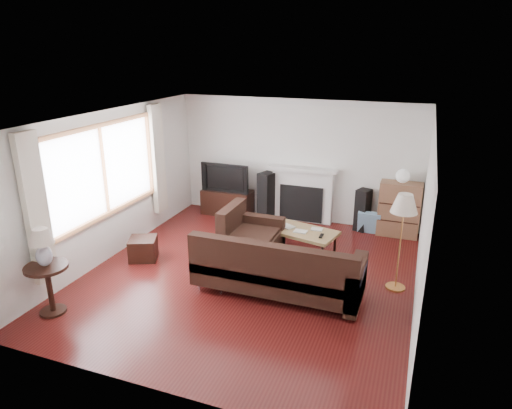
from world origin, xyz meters
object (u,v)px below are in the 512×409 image
(tv_stand, at_px, (228,202))
(sectional_sofa, at_px, (278,266))
(side_table, at_px, (50,289))
(bookshelf, at_px, (399,209))
(coffee_table, at_px, (301,242))
(floor_lamp, at_px, (400,243))

(tv_stand, distance_m, sectional_sofa, 3.48)
(tv_stand, height_order, side_table, side_table)
(bookshelf, distance_m, side_table, 6.16)
(tv_stand, relative_size, coffee_table, 0.90)
(tv_stand, relative_size, bookshelf, 1.02)
(sectional_sofa, distance_m, coffee_table, 1.38)
(sectional_sofa, bearing_deg, side_table, -149.56)
(coffee_table, bearing_deg, bookshelf, 57.97)
(floor_lamp, bearing_deg, bookshelf, 93.56)
(bookshelf, bearing_deg, coffee_table, -135.23)
(side_table, bearing_deg, sectional_sofa, 30.44)
(floor_lamp, distance_m, side_table, 4.97)
(bookshelf, bearing_deg, floor_lamp, -86.44)
(bookshelf, bearing_deg, side_table, -133.46)
(side_table, bearing_deg, bookshelf, 46.54)
(tv_stand, xyz_separation_m, sectional_sofa, (2.05, -2.81, 0.16))
(bookshelf, height_order, coffee_table, bookshelf)
(tv_stand, height_order, bookshelf, bookshelf)
(coffee_table, bearing_deg, sectional_sofa, -76.37)
(sectional_sofa, height_order, floor_lamp, floor_lamp)
(coffee_table, height_order, floor_lamp, floor_lamp)
(sectional_sofa, bearing_deg, coffee_table, 90.43)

